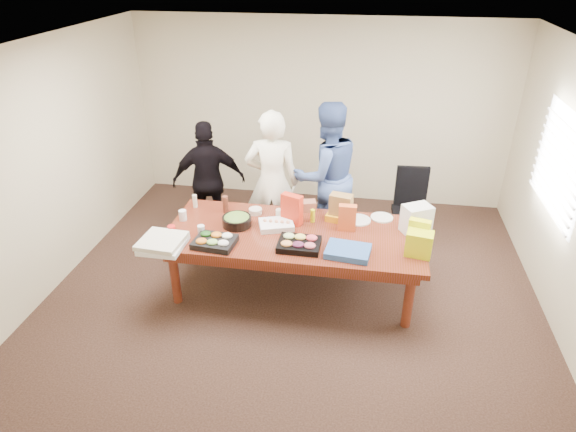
% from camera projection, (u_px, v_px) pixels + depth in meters
% --- Properties ---
extents(floor, '(5.50, 5.00, 0.02)m').
position_uv_depth(floor, '(294.00, 289.00, 5.78)').
color(floor, '#47301E').
rests_on(floor, ground).
extents(ceiling, '(5.50, 5.00, 0.02)m').
position_uv_depth(ceiling, '(296.00, 46.00, 4.48)').
color(ceiling, white).
rests_on(ceiling, wall_back).
extents(wall_back, '(5.50, 0.04, 2.70)m').
position_uv_depth(wall_back, '(320.00, 113.00, 7.30)').
color(wall_back, beige).
rests_on(wall_back, floor).
extents(wall_front, '(5.50, 0.04, 2.70)m').
position_uv_depth(wall_front, '(232.00, 355.00, 2.96)').
color(wall_front, beige).
rests_on(wall_front, floor).
extents(wall_left, '(0.04, 5.00, 2.70)m').
position_uv_depth(wall_left, '(51.00, 166.00, 5.52)').
color(wall_left, beige).
rests_on(wall_left, floor).
extents(window_panel, '(0.03, 1.40, 1.10)m').
position_uv_depth(window_panel, '(560.00, 164.00, 5.19)').
color(window_panel, white).
rests_on(window_panel, wall_right).
extents(window_blinds, '(0.04, 1.36, 1.00)m').
position_uv_depth(window_blinds, '(556.00, 163.00, 5.20)').
color(window_blinds, beige).
rests_on(window_blinds, wall_right).
extents(conference_table, '(2.80, 1.20, 0.75)m').
position_uv_depth(conference_table, '(294.00, 261.00, 5.60)').
color(conference_table, '#4C1C0F').
rests_on(conference_table, floor).
extents(office_chair, '(0.53, 0.53, 0.99)m').
position_uv_depth(office_chair, '(410.00, 211.00, 6.40)').
color(office_chair, black).
rests_on(office_chair, floor).
extents(person_center, '(0.71, 0.50, 1.84)m').
position_uv_depth(person_center, '(272.00, 182.00, 6.16)').
color(person_center, white).
rests_on(person_center, floor).
extents(person_right, '(1.16, 1.09, 1.90)m').
position_uv_depth(person_right, '(326.00, 175.00, 6.27)').
color(person_right, '#405A98').
rests_on(person_right, floor).
extents(person_left, '(1.01, 0.65, 1.60)m').
position_uv_depth(person_left, '(209.00, 181.00, 6.49)').
color(person_left, black).
rests_on(person_left, floor).
extents(veggie_tray, '(0.45, 0.37, 0.06)m').
position_uv_depth(veggie_tray, '(215.00, 242.00, 5.18)').
color(veggie_tray, black).
rests_on(veggie_tray, conference_table).
extents(fruit_tray, '(0.44, 0.35, 0.07)m').
position_uv_depth(fruit_tray, '(299.00, 244.00, 5.14)').
color(fruit_tray, black).
rests_on(fruit_tray, conference_table).
extents(sheet_cake, '(0.44, 0.38, 0.06)m').
position_uv_depth(sheet_cake, '(276.00, 225.00, 5.50)').
color(sheet_cake, white).
rests_on(sheet_cake, conference_table).
extents(salad_bowl, '(0.34, 0.34, 0.11)m').
position_uv_depth(salad_bowl, '(237.00, 221.00, 5.53)').
color(salad_bowl, black).
rests_on(salad_bowl, conference_table).
extents(chip_bag_blue, '(0.48, 0.38, 0.07)m').
position_uv_depth(chip_bag_blue, '(348.00, 251.00, 5.02)').
color(chip_bag_blue, '#2B569C').
rests_on(chip_bag_blue, conference_table).
extents(chip_bag_red, '(0.26, 0.18, 0.35)m').
position_uv_depth(chip_bag_red, '(292.00, 209.00, 5.53)').
color(chip_bag_red, red).
rests_on(chip_bag_red, conference_table).
extents(chip_bag_yellow, '(0.23, 0.14, 0.33)m').
position_uv_depth(chip_bag_yellow, '(419.00, 234.00, 5.07)').
color(chip_bag_yellow, '#EDF314').
rests_on(chip_bag_yellow, conference_table).
extents(chip_bag_orange, '(0.19, 0.09, 0.30)m').
position_uv_depth(chip_bag_orange, '(347.00, 218.00, 5.40)').
color(chip_bag_orange, '#DD5826').
rests_on(chip_bag_orange, conference_table).
extents(mayo_jar, '(0.08, 0.08, 0.13)m').
position_uv_depth(mayo_jar, '(279.00, 214.00, 5.65)').
color(mayo_jar, silver).
rests_on(mayo_jar, conference_table).
extents(mustard_bottle, '(0.06, 0.06, 0.15)m').
position_uv_depth(mustard_bottle, '(313.00, 216.00, 5.59)').
color(mustard_bottle, '#CBD70C').
rests_on(mustard_bottle, conference_table).
extents(dressing_bottle, '(0.08, 0.08, 0.21)m').
position_uv_depth(dressing_bottle, '(225.00, 204.00, 5.79)').
color(dressing_bottle, '#5C2C1C').
rests_on(dressing_bottle, conference_table).
extents(ranch_bottle, '(0.06, 0.06, 0.16)m').
position_uv_depth(ranch_bottle, '(195.00, 201.00, 5.91)').
color(ranch_bottle, beige).
rests_on(ranch_bottle, conference_table).
extents(banana_bunch, '(0.26, 0.18, 0.08)m').
position_uv_depth(banana_bunch, '(336.00, 218.00, 5.63)').
color(banana_bunch, orange).
rests_on(banana_bunch, conference_table).
extents(bread_loaf, '(0.33, 0.21, 0.12)m').
position_uv_depth(bread_loaf, '(303.00, 206.00, 5.84)').
color(bread_loaf, '#99573F').
rests_on(bread_loaf, conference_table).
extents(kraft_bag, '(0.27, 0.19, 0.32)m').
position_uv_depth(kraft_bag, '(341.00, 208.00, 5.59)').
color(kraft_bag, olive).
rests_on(kraft_bag, conference_table).
extents(red_cup, '(0.10, 0.10, 0.11)m').
position_uv_depth(red_cup, '(172.00, 231.00, 5.34)').
color(red_cup, red).
rests_on(red_cup, conference_table).
extents(clear_cup_a, '(0.10, 0.10, 0.11)m').
position_uv_depth(clear_cup_a, '(201.00, 230.00, 5.36)').
color(clear_cup_a, silver).
rests_on(clear_cup_a, conference_table).
extents(clear_cup_b, '(0.11, 0.11, 0.12)m').
position_uv_depth(clear_cup_b, '(183.00, 215.00, 5.64)').
color(clear_cup_b, white).
rests_on(clear_cup_b, conference_table).
extents(pizza_box_lower, '(0.44, 0.44, 0.05)m').
position_uv_depth(pizza_box_lower, '(163.00, 245.00, 5.14)').
color(pizza_box_lower, white).
rests_on(pizza_box_lower, conference_table).
extents(pizza_box_upper, '(0.46, 0.46, 0.05)m').
position_uv_depth(pizza_box_upper, '(162.00, 241.00, 5.12)').
color(pizza_box_upper, beige).
rests_on(pizza_box_upper, pizza_box_lower).
extents(plate_a, '(0.33, 0.33, 0.02)m').
position_uv_depth(plate_a, '(358.00, 220.00, 5.65)').
color(plate_a, silver).
rests_on(plate_a, conference_table).
extents(plate_b, '(0.31, 0.31, 0.02)m').
position_uv_depth(plate_b, '(382.00, 218.00, 5.70)').
color(plate_b, silver).
rests_on(plate_b, conference_table).
extents(dip_bowl_a, '(0.19, 0.19, 0.06)m').
position_uv_depth(dip_bowl_a, '(339.00, 216.00, 5.67)').
color(dip_bowl_a, beige).
rests_on(dip_bowl_a, conference_table).
extents(dip_bowl_b, '(0.18, 0.18, 0.06)m').
position_uv_depth(dip_bowl_b, '(255.00, 211.00, 5.79)').
color(dip_bowl_b, beige).
rests_on(dip_bowl_b, conference_table).
extents(grocery_bag_white, '(0.36, 0.33, 0.31)m').
position_uv_depth(grocery_bag_white, '(416.00, 219.00, 5.36)').
color(grocery_bag_white, silver).
rests_on(grocery_bag_white, conference_table).
extents(grocery_bag_yellow, '(0.29, 0.22, 0.26)m').
position_uv_depth(grocery_bag_yellow, '(419.00, 244.00, 4.97)').
color(grocery_bag_yellow, '#D4E310').
rests_on(grocery_bag_yellow, conference_table).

